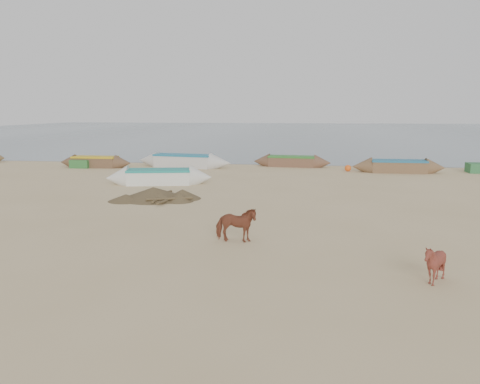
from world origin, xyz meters
name	(u,v)px	position (x,y,z in m)	size (l,w,h in m)	color
ground	(222,246)	(0.00, 0.00, 0.00)	(140.00, 140.00, 0.00)	tan
sea	(293,131)	(0.00, 82.00, 0.01)	(160.00, 160.00, 0.00)	slate
cow_adult	(236,225)	(0.35, 0.49, 0.57)	(0.61, 1.34, 1.13)	brown
calf_front	(435,264)	(5.61, -2.43, 0.50)	(0.80, 0.91, 1.00)	maroon
near_canoe	(159,177)	(-5.68, 11.61, 0.43)	(5.97, 1.43, 0.85)	silver
debris_pile	(154,193)	(-4.59, 7.30, 0.28)	(3.12, 3.12, 0.55)	brown
waterline_canoes	(255,162)	(-1.06, 19.66, 0.44)	(55.79, 3.95, 0.96)	brown
beach_clutter	(330,166)	(4.22, 19.41, 0.30)	(45.57, 3.36, 0.64)	#2E662E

